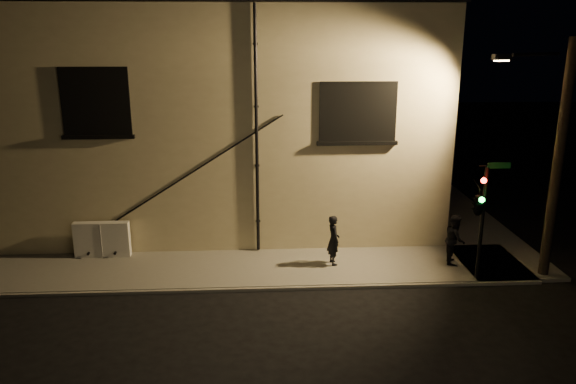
{
  "coord_description": "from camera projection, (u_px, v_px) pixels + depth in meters",
  "views": [
    {
      "loc": [
        -1.8,
        -15.62,
        7.62
      ],
      "look_at": [
        -0.81,
        1.8,
        2.58
      ],
      "focal_mm": 35.0,
      "sensor_mm": 36.0,
      "label": 1
    }
  ],
  "objects": [
    {
      "name": "traffic_signal",
      "position": [
        479.0,
        202.0,
        16.91
      ],
      "size": [
        1.35,
        2.19,
        3.7
      ],
      "color": "black",
      "rests_on": "sidewalk"
    },
    {
      "name": "building",
      "position": [
        229.0,
        107.0,
        24.44
      ],
      "size": [
        16.2,
        12.23,
        8.8
      ],
      "color": "beige",
      "rests_on": "ground"
    },
    {
      "name": "pedestrian_b",
      "position": [
        455.0,
        239.0,
        18.6
      ],
      "size": [
        0.82,
        0.95,
        1.67
      ],
      "primitive_type": "imported",
      "rotation": [
        0.0,
        0.0,
        1.32
      ],
      "color": "black",
      "rests_on": "sidewalk"
    },
    {
      "name": "utility_cabinet",
      "position": [
        102.0,
        239.0,
        19.2
      ],
      "size": [
        1.86,
        0.31,
        1.23
      ],
      "primitive_type": "cube",
      "color": "silver",
      "rests_on": "sidewalk"
    },
    {
      "name": "pedestrian_a",
      "position": [
        333.0,
        240.0,
        18.5
      ],
      "size": [
        0.51,
        0.68,
        1.69
      ],
      "primitive_type": "imported",
      "rotation": [
        0.0,
        0.0,
        1.75
      ],
      "color": "black",
      "rests_on": "sidewalk"
    },
    {
      "name": "sidewalk",
      "position": [
        337.0,
        236.0,
        21.46
      ],
      "size": [
        21.0,
        16.0,
        0.12
      ],
      "color": "slate",
      "rests_on": "ground"
    },
    {
      "name": "streetlamp_pole",
      "position": [
        555.0,
        157.0,
        16.99
      ],
      "size": [
        2.03,
        1.4,
        7.45
      ],
      "color": "black",
      "rests_on": "ground"
    },
    {
      "name": "ground",
      "position": [
        318.0,
        288.0,
        17.2
      ],
      "size": [
        90.0,
        90.0,
        0.0
      ],
      "primitive_type": "plane",
      "color": "black"
    }
  ]
}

